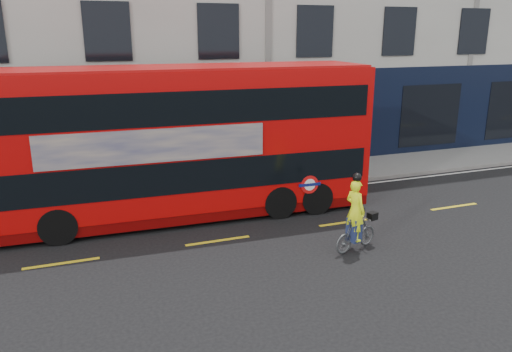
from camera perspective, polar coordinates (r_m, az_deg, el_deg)
ground at (r=14.07m, az=13.38°, el=-7.27°), size 120.00×120.00×0.00m
pavement at (r=19.45m, az=2.90°, el=-0.07°), size 60.00×3.00×0.12m
kerb at (r=18.13m, az=4.76°, el=-1.30°), size 60.00×0.12×0.13m
road_edge_line at (r=17.89m, az=5.16°, el=-1.76°), size 58.00×0.10×0.01m
lane_dashes at (r=15.24m, az=10.30°, el=-5.21°), size 58.00×0.12×0.01m
bus at (r=15.11m, az=-8.06°, el=3.92°), size 11.35×2.97×4.54m
cyclist at (r=13.16m, az=11.34°, el=-5.41°), size 1.50×0.81×2.10m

